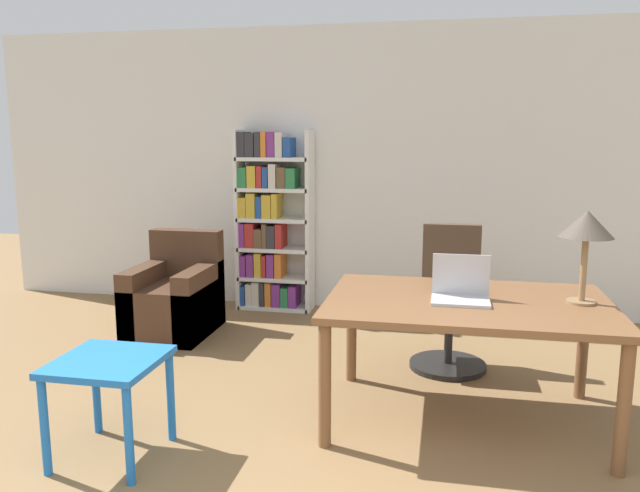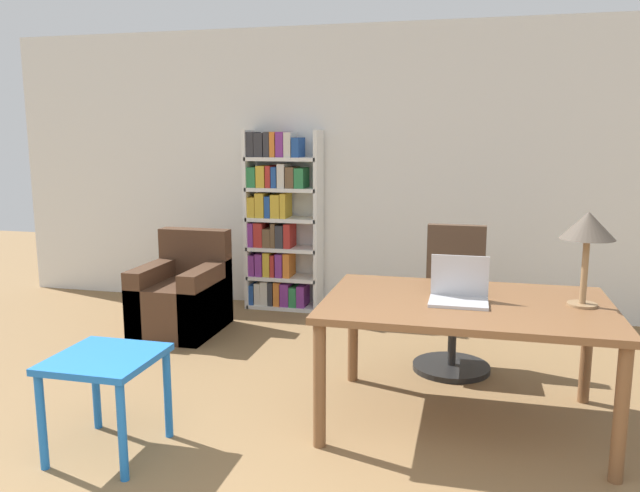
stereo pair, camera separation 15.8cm
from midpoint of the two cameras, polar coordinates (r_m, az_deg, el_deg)
wall_back at (r=5.97m, az=5.47°, el=6.83°), size 8.00×0.06×2.70m
desk at (r=3.73m, az=12.12°, el=-6.03°), size 1.62×1.08×0.74m
laptop at (r=3.67m, az=11.53°, el=-4.06°), size 0.33×0.25×0.26m
table_lamp at (r=3.74m, az=22.10°, el=1.56°), size 0.29×0.29×0.53m
office_chair at (r=4.67m, az=10.82°, el=-5.45°), size 0.56×0.56×1.04m
side_table_blue at (r=3.51m, az=-19.99°, el=-11.08°), size 0.52×0.54×0.54m
armchair at (r=5.54m, az=-13.92°, el=-4.77°), size 0.64×0.79×0.86m
bookshelf at (r=6.06m, az=-5.42°, el=2.08°), size 0.73×0.28×1.73m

